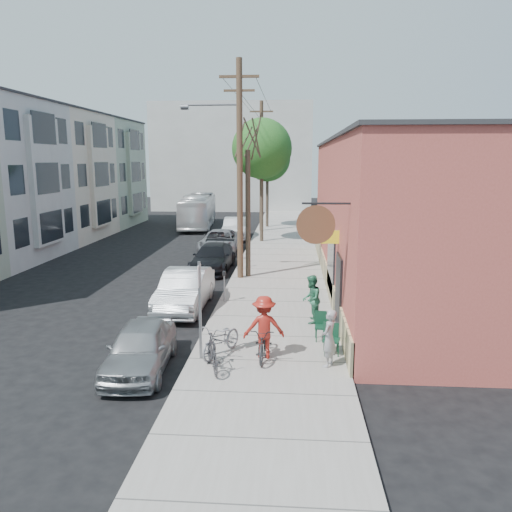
# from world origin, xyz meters

# --- Properties ---
(ground) EXTENTS (120.00, 120.00, 0.00)m
(ground) POSITION_xyz_m (0.00, 0.00, 0.00)
(ground) COLOR black
(sidewalk) EXTENTS (4.50, 58.00, 0.15)m
(sidewalk) POSITION_xyz_m (4.25, 11.00, 0.07)
(sidewalk) COLOR gray
(sidewalk) RESTS_ON ground
(cafe_building) EXTENTS (6.60, 20.20, 6.61)m
(cafe_building) POSITION_xyz_m (8.99, 4.99, 3.30)
(cafe_building) COLOR #AE4A40
(cafe_building) RESTS_ON ground
(apartment_row) EXTENTS (6.30, 32.00, 9.00)m
(apartment_row) POSITION_xyz_m (-11.85, 14.00, 4.50)
(apartment_row) COLOR #97A48A
(apartment_row) RESTS_ON ground
(end_cap_building) EXTENTS (18.00, 8.00, 12.00)m
(end_cap_building) POSITION_xyz_m (-2.00, 42.00, 6.00)
(end_cap_building) COLOR #B6B6B1
(end_cap_building) RESTS_ON ground
(sign_post) EXTENTS (0.07, 0.45, 2.80)m
(sign_post) POSITION_xyz_m (2.35, -3.95, 1.83)
(sign_post) COLOR slate
(sign_post) RESTS_ON sidewalk
(parking_meter_near) EXTENTS (0.14, 0.14, 1.24)m
(parking_meter_near) POSITION_xyz_m (2.25, 1.80, 0.98)
(parking_meter_near) COLOR slate
(parking_meter_near) RESTS_ON sidewalk
(parking_meter_far) EXTENTS (0.14, 0.14, 1.24)m
(parking_meter_far) POSITION_xyz_m (2.25, 8.17, 0.98)
(parking_meter_far) COLOR slate
(parking_meter_far) RESTS_ON sidewalk
(utility_pole_near) EXTENTS (3.57, 0.28, 10.00)m
(utility_pole_near) POSITION_xyz_m (2.39, 6.03, 5.41)
(utility_pole_near) COLOR #503A28
(utility_pole_near) RESTS_ON sidewalk
(utility_pole_far) EXTENTS (1.80, 0.28, 10.00)m
(utility_pole_far) POSITION_xyz_m (2.45, 22.34, 5.34)
(utility_pole_far) COLOR #503A28
(utility_pole_far) RESTS_ON sidewalk
(tree_bare) EXTENTS (0.24, 0.24, 6.00)m
(tree_bare) POSITION_xyz_m (2.80, 6.33, 3.15)
(tree_bare) COLOR #44392C
(tree_bare) RESTS_ON sidewalk
(tree_leafy_mid) EXTENTS (4.07, 4.07, 8.34)m
(tree_leafy_mid) POSITION_xyz_m (2.80, 17.08, 6.44)
(tree_leafy_mid) COLOR #44392C
(tree_leafy_mid) RESTS_ON sidewalk
(tree_leafy_far) EXTENTS (3.80, 3.80, 7.57)m
(tree_leafy_far) POSITION_xyz_m (2.80, 24.83, 5.80)
(tree_leafy_far) COLOR #44392C
(tree_leafy_far) RESTS_ON sidewalk
(patio_chair_a) EXTENTS (0.53, 0.53, 0.88)m
(patio_chair_a) POSITION_xyz_m (5.87, -2.27, 0.59)
(patio_chair_a) COLOR #0F3724
(patio_chair_a) RESTS_ON sidewalk
(patio_chair_b) EXTENTS (0.60, 0.60, 0.88)m
(patio_chair_b) POSITION_xyz_m (6.06, -3.40, 0.59)
(patio_chair_b) COLOR #0F3724
(patio_chair_b) RESTS_ON sidewalk
(patron_grey) EXTENTS (0.59, 0.69, 1.59)m
(patron_grey) POSITION_xyz_m (5.92, -4.24, 0.94)
(patron_grey) COLOR gray
(patron_grey) RESTS_ON sidewalk
(patron_green) EXTENTS (0.78, 0.92, 1.67)m
(patron_green) POSITION_xyz_m (5.58, -0.55, 0.99)
(patron_green) COLOR #2F7653
(patron_green) RESTS_ON sidewalk
(cyclist) EXTENTS (1.26, 0.85, 1.81)m
(cyclist) POSITION_xyz_m (4.13, -3.78, 1.05)
(cyclist) COLOR maroon
(cyclist) RESTS_ON sidewalk
(cyclist_bike) EXTENTS (0.70, 1.85, 0.96)m
(cyclist_bike) POSITION_xyz_m (4.13, -3.78, 0.63)
(cyclist_bike) COLOR black
(cyclist_bike) RESTS_ON sidewalk
(parked_bike_a) EXTENTS (0.90, 1.62, 0.94)m
(parked_bike_a) POSITION_xyz_m (2.81, -4.74, 0.62)
(parked_bike_a) COLOR black
(parked_bike_a) RESTS_ON sidewalk
(parked_bike_b) EXTENTS (1.35, 1.91, 0.95)m
(parked_bike_b) POSITION_xyz_m (2.91, -3.70, 0.63)
(parked_bike_b) COLOR gray
(parked_bike_b) RESTS_ON sidewalk
(car_0) EXTENTS (1.82, 3.99, 1.33)m
(car_0) POSITION_xyz_m (0.80, -4.57, 0.66)
(car_0) COLOR gray
(car_0) RESTS_ON ground
(car_1) EXTENTS (1.62, 4.62, 1.52)m
(car_1) POSITION_xyz_m (0.80, 1.17, 0.76)
(car_1) COLOR #B4B9BD
(car_1) RESTS_ON ground
(car_2) EXTENTS (2.06, 4.75, 1.36)m
(car_2) POSITION_xyz_m (0.80, 8.09, 0.68)
(car_2) COLOR black
(car_2) RESTS_ON ground
(car_3) EXTENTS (2.30, 4.98, 1.38)m
(car_3) POSITION_xyz_m (0.41, 13.42, 0.69)
(car_3) COLOR #94949B
(car_3) RESTS_ON ground
(car_4) EXTENTS (1.77, 4.79, 1.56)m
(car_4) POSITION_xyz_m (0.80, 18.78, 0.78)
(car_4) COLOR #979C9E
(car_4) RESTS_ON ground
(bus) EXTENTS (3.19, 10.16, 2.79)m
(bus) POSITION_xyz_m (-3.19, 25.28, 1.39)
(bus) COLOR white
(bus) RESTS_ON ground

